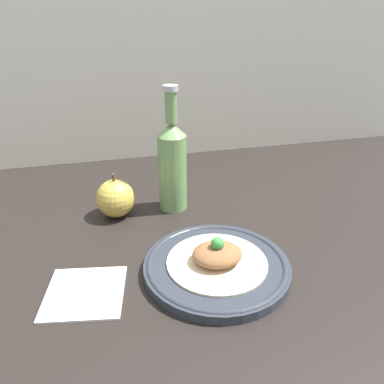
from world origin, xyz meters
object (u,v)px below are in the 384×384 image
object	(u,v)px
plated_food	(217,257)
cider_bottle	(172,163)
plate	(217,266)
apple	(116,198)

from	to	relation	value
plated_food	cider_bottle	distance (cm)	27.09
plated_food	plate	bearing A→B (deg)	116.57
plate	apple	world-z (taller)	apple
plate	apple	xyz separation A→B (cm)	(-16.13, 25.04, 3.21)
apple	plated_food	bearing A→B (deg)	-57.22
plate	cider_bottle	distance (cm)	27.77
cider_bottle	apple	world-z (taller)	cider_bottle
plate	apple	bearing A→B (deg)	122.78
plate	apple	size ratio (longest dim) A/B	2.56
plated_food	apple	size ratio (longest dim) A/B	1.75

